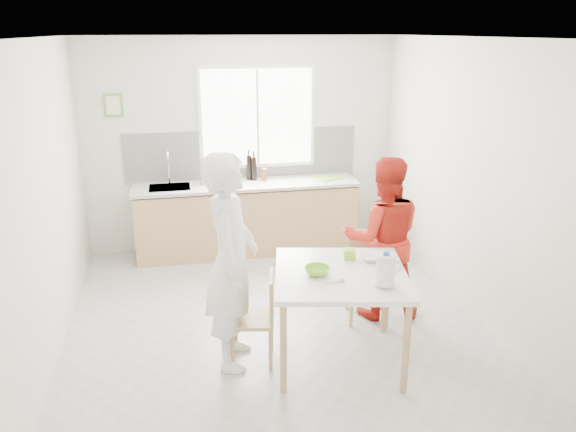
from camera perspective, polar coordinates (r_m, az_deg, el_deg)
The scene contains 21 objects.
ground at distance 5.67m, azimuth -1.30°, elevation -10.75°, with size 4.50×4.50×0.00m, color #B7B7B2.
room_shell at distance 5.08m, azimuth -1.44°, elevation 5.69°, with size 4.50×4.50×4.50m.
window at distance 7.26m, azimuth -3.13°, elevation 9.97°, with size 1.50×0.06×1.30m.
backsplash at distance 7.33m, azimuth -4.64°, elevation 6.25°, with size 3.00×0.02×0.65m, color white.
picture_frame at distance 7.18m, azimuth -17.34°, elevation 10.70°, with size 0.22×0.03×0.28m.
kitchen_counter at distance 7.27m, azimuth -4.21°, elevation -0.46°, with size 2.84×0.64×1.37m.
dining_table at distance 4.77m, azimuth 5.35°, elevation -6.62°, with size 1.29×1.29×0.84m.
chair_left at distance 4.89m, azimuth -2.94°, elevation -9.92°, with size 0.44×0.44×0.81m.
chair_far at distance 5.66m, azimuth 8.05°, elevation -5.55°, with size 0.48×0.48×0.88m.
person_white at distance 4.69m, azimuth -5.80°, elevation -4.66°, with size 0.68×0.45×1.86m, color white.
person_red at distance 5.57m, azimuth 9.60°, elevation -2.26°, with size 0.80×0.62×1.64m, color red.
bowl_green at distance 4.66m, azimuth 2.99°, elevation -5.57°, with size 0.21×0.21×0.06m, color #7BCB2E.
bowl_white at distance 4.99m, azimuth 8.57°, elevation -4.17°, with size 0.22×0.22×0.05m, color white.
milk_jug at distance 4.46m, azimuth 9.94°, elevation -5.35°, with size 0.21×0.15×0.27m.
green_box at distance 4.98m, azimuth 6.25°, elevation -3.87°, with size 0.10×0.10×0.09m, color #90CC2F.
spoon at distance 4.52m, azimuth 4.63°, elevation -6.70°, with size 0.01×0.01×0.16m, color #A5A5AA.
cutting_board at distance 7.33m, azimuth 4.08°, elevation 3.86°, with size 0.35×0.25×0.01m, color #80D430.
wine_bottle_a at distance 7.25m, azimuth -3.99°, elevation 4.95°, with size 0.07×0.07×0.32m, color black.
wine_bottle_b at distance 7.23m, azimuth -3.47°, elevation 4.85°, with size 0.07×0.07×0.30m, color black.
jar_amber at distance 7.19m, azimuth -2.42°, elevation 4.22°, with size 0.06×0.06×0.16m, color brown.
soap_bottle at distance 7.12m, azimuth -8.40°, elevation 4.04°, with size 0.09×0.09×0.20m, color #999999.
Camera 1 is at (-0.90, -4.87, 2.76)m, focal length 35.00 mm.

